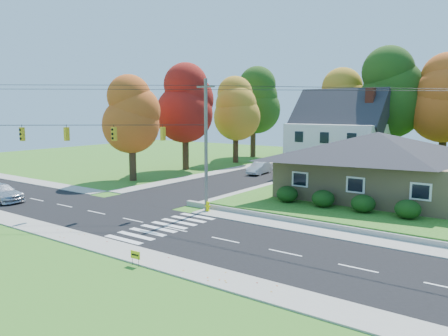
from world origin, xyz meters
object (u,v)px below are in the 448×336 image
object	(u,v)px
ranch_house	(377,164)
white_car	(259,168)
fire_hydrant	(208,207)
silver_sedan	(0,193)

from	to	relation	value
ranch_house	white_car	distance (m)	18.27
fire_hydrant	silver_sedan	bearing A→B (deg)	-156.54
white_car	fire_hydrant	xyz separation A→B (m)	(6.89, -19.00, -0.34)
silver_sedan	white_car	distance (m)	27.99
ranch_house	silver_sedan	size ratio (longest dim) A/B	2.89
ranch_house	silver_sedan	world-z (taller)	ranch_house
ranch_house	fire_hydrant	xyz separation A→B (m)	(-9.29, -10.90, -2.87)
silver_sedan	white_car	world-z (taller)	silver_sedan
fire_hydrant	white_car	bearing A→B (deg)	109.93
silver_sedan	fire_hydrant	distance (m)	18.16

